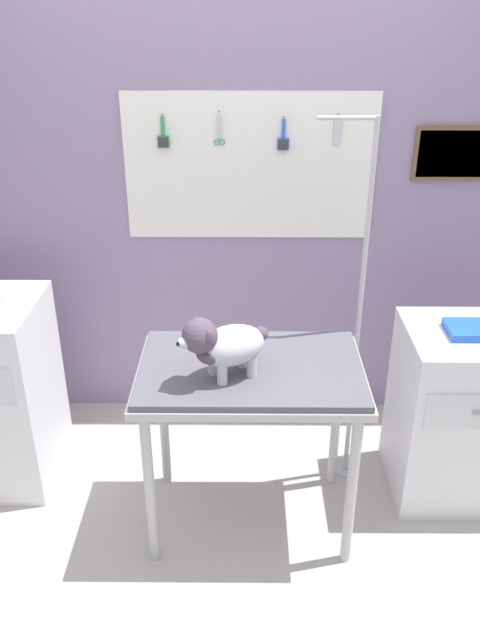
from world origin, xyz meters
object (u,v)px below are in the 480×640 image
grooming_table (251,384)px  dog (222,344)px  grooming_arm (356,328)px  cabinet_right (470,413)px

grooming_table → dog: bearing=-140.7°
grooming_arm → cabinet_right: (0.55, -0.09, -0.40)m
grooming_table → dog: (-0.11, -0.09, 0.24)m
grooming_table → dog: 0.28m
grooming_arm → dog: size_ratio=4.73×
grooming_arm → cabinet_right: 0.69m
grooming_arm → dog: 0.75m
grooming_arm → cabinet_right: grooming_arm is taller
grooming_arm → cabinet_right: bearing=-9.5°
grooming_arm → dog: bearing=-144.8°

